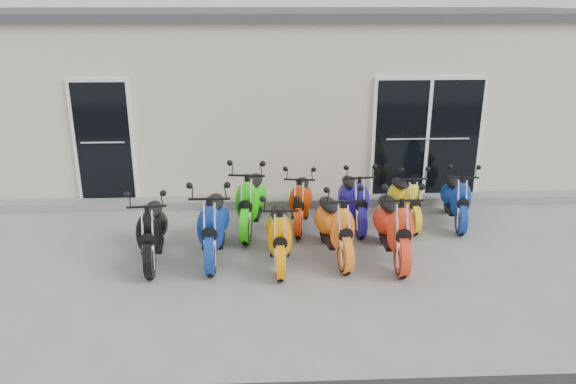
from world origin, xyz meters
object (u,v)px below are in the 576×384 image
(scooter_front_blue, at_px, (213,216))
(scooter_back_yellow, at_px, (405,192))
(scooter_back_extra, at_px, (456,191))
(scooter_back_blue, at_px, (354,192))
(scooter_back_red, at_px, (301,193))
(scooter_front_red, at_px, (394,217))
(scooter_front_orange_a, at_px, (279,226))
(scooter_front_black, at_px, (151,222))
(scooter_front_orange_b, at_px, (335,218))
(scooter_back_green, at_px, (251,192))

(scooter_front_blue, bearing_deg, scooter_back_yellow, 20.69)
(scooter_back_extra, bearing_deg, scooter_back_blue, -171.98)
(scooter_front_blue, relative_size, scooter_back_yellow, 1.18)
(scooter_back_yellow, bearing_deg, scooter_back_red, 176.65)
(scooter_front_blue, bearing_deg, scooter_front_red, -3.66)
(scooter_front_orange_a, height_order, scooter_back_blue, scooter_back_blue)
(scooter_front_black, xyz_separation_m, scooter_front_red, (3.45, -0.08, 0.04))
(scooter_front_orange_b, bearing_deg, scooter_front_orange_a, -175.47)
(scooter_front_blue, height_order, scooter_front_orange_a, scooter_front_blue)
(scooter_back_green, distance_m, scooter_back_red, 0.82)
(scooter_front_orange_a, distance_m, scooter_back_extra, 3.29)
(scooter_front_orange_b, bearing_deg, scooter_front_red, -14.80)
(scooter_front_blue, xyz_separation_m, scooter_back_extra, (3.94, 1.13, -0.08))
(scooter_back_blue, bearing_deg, scooter_back_yellow, 0.07)
(scooter_front_orange_b, relative_size, scooter_back_red, 1.08)
(scooter_front_black, bearing_deg, scooter_front_red, -6.20)
(scooter_front_blue, distance_m, scooter_front_orange_a, 0.98)
(scooter_front_blue, xyz_separation_m, scooter_back_red, (1.34, 1.13, -0.08))
(scooter_front_orange_a, bearing_deg, scooter_back_extra, 25.18)
(scooter_back_red, bearing_deg, scooter_back_yellow, 8.21)
(scooter_front_orange_a, distance_m, scooter_back_yellow, 2.56)
(scooter_front_red, xyz_separation_m, scooter_back_green, (-2.06, 1.19, 0.00))
(scooter_front_orange_b, xyz_separation_m, scooter_front_red, (0.83, -0.10, 0.03))
(scooter_back_yellow, bearing_deg, scooter_front_orange_a, -151.02)
(scooter_front_blue, distance_m, scooter_back_red, 1.75)
(scooter_front_orange_b, relative_size, scooter_back_blue, 1.05)
(scooter_front_red, bearing_deg, scooter_back_blue, 106.56)
(scooter_front_black, relative_size, scooter_front_red, 0.94)
(scooter_front_black, distance_m, scooter_back_yellow, 4.14)
(scooter_front_orange_b, xyz_separation_m, scooter_back_red, (-0.41, 1.20, -0.05))
(scooter_front_black, distance_m, scooter_front_red, 3.45)
(scooter_front_orange_a, xyz_separation_m, scooter_back_yellow, (2.14, 1.40, -0.03))
(scooter_front_orange_a, xyz_separation_m, scooter_back_blue, (1.27, 1.35, 0.00))
(scooter_back_green, bearing_deg, scooter_back_yellow, 10.35)
(scooter_back_green, bearing_deg, scooter_front_red, -22.81)
(scooter_back_green, distance_m, scooter_back_yellow, 2.56)
(scooter_back_extra, bearing_deg, scooter_front_blue, -156.71)
(scooter_back_green, relative_size, scooter_back_red, 1.14)
(scooter_front_black, bearing_deg, scooter_back_blue, 16.41)
(scooter_back_red, xyz_separation_m, scooter_back_extra, (2.60, 0.00, 0.00))
(scooter_front_orange_b, xyz_separation_m, scooter_back_yellow, (1.33, 1.23, -0.07))
(scooter_front_black, bearing_deg, scooter_front_blue, 1.42)
(scooter_back_blue, xyz_separation_m, scooter_back_yellow, (0.87, 0.05, -0.04))
(scooter_back_red, xyz_separation_m, scooter_back_yellow, (1.75, 0.03, -0.02))
(scooter_back_red, bearing_deg, scooter_front_orange_a, -98.73)
(scooter_front_orange_b, distance_m, scooter_back_blue, 1.26)
(scooter_back_red, bearing_deg, scooter_back_extra, 7.29)
(scooter_back_extra, bearing_deg, scooter_front_orange_b, -143.92)
(scooter_front_black, bearing_deg, scooter_front_orange_b, -4.36)
(scooter_back_red, bearing_deg, scooter_back_blue, 5.86)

